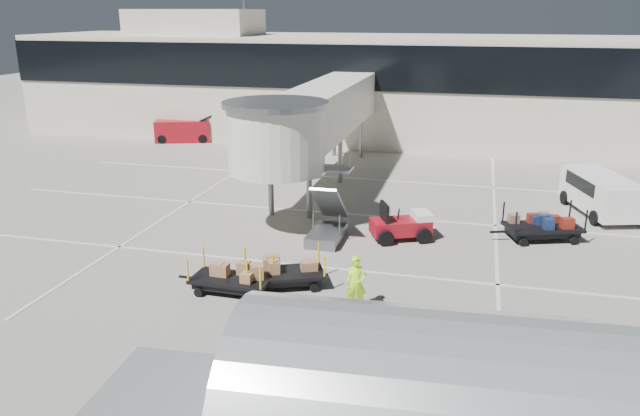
{
  "coord_description": "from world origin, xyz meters",
  "views": [
    {
      "loc": [
        4.81,
        -20.52,
        9.87
      ],
      "look_at": [
        -1.32,
        3.55,
        2.0
      ],
      "focal_mm": 35.0,
      "sensor_mm": 36.0,
      "label": 1
    }
  ],
  "objects_px": {
    "box_cart_far": "(234,280)",
    "ground_worker": "(356,283)",
    "minivan": "(600,191)",
    "baggage_tug": "(402,226)",
    "suitcase_cart": "(544,227)",
    "belt_loader": "(184,131)",
    "box_cart_near": "(286,272)"
  },
  "relations": [
    {
      "from": "box_cart_far",
      "to": "minivan",
      "type": "bearing_deg",
      "value": 44.49
    },
    {
      "from": "minivan",
      "to": "baggage_tug",
      "type": "bearing_deg",
      "value": -162.57
    },
    {
      "from": "baggage_tug",
      "to": "box_cart_far",
      "type": "bearing_deg",
      "value": -150.42
    },
    {
      "from": "minivan",
      "to": "belt_loader",
      "type": "relative_size",
      "value": 1.14
    },
    {
      "from": "suitcase_cart",
      "to": "ground_worker",
      "type": "bearing_deg",
      "value": -147.1
    },
    {
      "from": "box_cart_far",
      "to": "ground_worker",
      "type": "bearing_deg",
      "value": -0.94
    },
    {
      "from": "ground_worker",
      "to": "minivan",
      "type": "relative_size",
      "value": 0.35
    },
    {
      "from": "baggage_tug",
      "to": "suitcase_cart",
      "type": "relative_size",
      "value": 0.72
    },
    {
      "from": "box_cart_far",
      "to": "belt_loader",
      "type": "xyz_separation_m",
      "value": [
        -14.26,
        25.13,
        0.33
      ]
    },
    {
      "from": "baggage_tug",
      "to": "ground_worker",
      "type": "xyz_separation_m",
      "value": [
        -0.66,
        -7.39,
        0.35
      ]
    },
    {
      "from": "box_cart_near",
      "to": "box_cart_far",
      "type": "xyz_separation_m",
      "value": [
        -1.65,
        -1.04,
        -0.05
      ]
    },
    {
      "from": "box_cart_near",
      "to": "belt_loader",
      "type": "xyz_separation_m",
      "value": [
        -15.91,
        24.1,
        0.28
      ]
    },
    {
      "from": "box_cart_far",
      "to": "minivan",
      "type": "relative_size",
      "value": 0.65
    },
    {
      "from": "suitcase_cart",
      "to": "box_cart_near",
      "type": "distance_m",
      "value": 12.44
    },
    {
      "from": "box_cart_near",
      "to": "minivan",
      "type": "relative_size",
      "value": 0.65
    },
    {
      "from": "box_cart_far",
      "to": "ground_worker",
      "type": "height_order",
      "value": "ground_worker"
    },
    {
      "from": "ground_worker",
      "to": "box_cart_near",
      "type": "bearing_deg",
      "value": 143.34
    },
    {
      "from": "suitcase_cart",
      "to": "belt_loader",
      "type": "bearing_deg",
      "value": 127.99
    },
    {
      "from": "suitcase_cart",
      "to": "box_cart_near",
      "type": "height_order",
      "value": "suitcase_cart"
    },
    {
      "from": "baggage_tug",
      "to": "minivan",
      "type": "relative_size",
      "value": 0.53
    },
    {
      "from": "belt_loader",
      "to": "suitcase_cart",
      "type": "bearing_deg",
      "value": -51.08
    },
    {
      "from": "ground_worker",
      "to": "box_cart_far",
      "type": "bearing_deg",
      "value": 163.79
    },
    {
      "from": "box_cart_near",
      "to": "ground_worker",
      "type": "distance_m",
      "value": 3.19
    },
    {
      "from": "belt_loader",
      "to": "minivan",
      "type": "bearing_deg",
      "value": -40.6
    },
    {
      "from": "suitcase_cart",
      "to": "minivan",
      "type": "distance_m",
      "value": 5.66
    },
    {
      "from": "box_cart_far",
      "to": "baggage_tug",
      "type": "bearing_deg",
      "value": 55.46
    },
    {
      "from": "box_cart_far",
      "to": "belt_loader",
      "type": "distance_m",
      "value": 28.9
    },
    {
      "from": "ground_worker",
      "to": "belt_loader",
      "type": "bearing_deg",
      "value": 112.77
    },
    {
      "from": "box_cart_near",
      "to": "minivan",
      "type": "distance_m",
      "value": 17.85
    },
    {
      "from": "suitcase_cart",
      "to": "ground_worker",
      "type": "xyz_separation_m",
      "value": [
        -6.87,
        -8.91,
        0.41
      ]
    },
    {
      "from": "belt_loader",
      "to": "box_cart_near",
      "type": "bearing_deg",
      "value": -75.07
    },
    {
      "from": "baggage_tug",
      "to": "suitcase_cart",
      "type": "distance_m",
      "value": 6.4
    }
  ]
}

